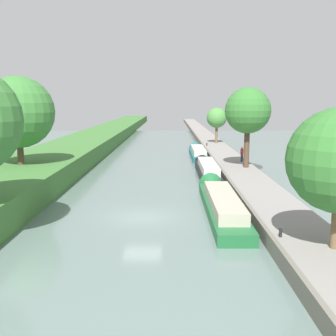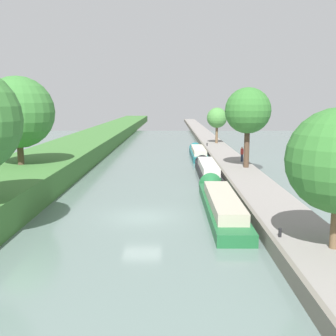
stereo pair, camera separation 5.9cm
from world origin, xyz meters
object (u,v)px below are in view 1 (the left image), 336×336
object	(u,v)px
narrowboat_teal	(198,152)
person_walking	(242,154)
mooring_bollard_near	(281,232)
mooring_bollard_far	(207,144)
narrowboat_green	(221,202)
narrowboat_black	(207,169)

from	to	relation	value
narrowboat_teal	person_walking	bearing A→B (deg)	-67.89
person_walking	mooring_bollard_near	distance (m)	26.09
mooring_bollard_far	narrowboat_green	bearing A→B (deg)	-93.36
narrowboat_green	narrowboat_teal	world-z (taller)	narrowboat_green
narrowboat_green	narrowboat_teal	size ratio (longest dim) A/B	1.13
mooring_bollard_near	person_walking	bearing A→B (deg)	84.50
person_walking	mooring_bollard_far	bearing A→B (deg)	98.77
narrowboat_black	mooring_bollard_near	world-z (taller)	narrowboat_black
narrowboat_black	narrowboat_teal	xyz separation A→B (m)	(-0.01, 14.58, -0.06)
mooring_bollard_far	narrowboat_black	bearing A→B (deg)	-94.91
person_walking	mooring_bollard_far	size ratio (longest dim) A/B	3.69
mooring_bollard_near	mooring_bollard_far	size ratio (longest dim) A/B	1.00
person_walking	mooring_bollard_far	xyz separation A→B (m)	(-2.50, 16.20, -0.65)
mooring_bollard_far	person_walking	bearing A→B (deg)	-81.23
mooring_bollard_far	mooring_bollard_near	bearing A→B (deg)	-90.00
narrowboat_green	narrowboat_teal	bearing A→B (deg)	89.51
narrowboat_green	mooring_bollard_near	size ratio (longest dim) A/B	32.94
narrowboat_black	person_walking	xyz separation A→B (m)	(4.24, 4.11, 1.08)
narrowboat_teal	mooring_bollard_far	bearing A→B (deg)	72.98
narrowboat_teal	mooring_bollard_near	world-z (taller)	narrowboat_teal
person_walking	mooring_bollard_far	world-z (taller)	person_walking
narrowboat_teal	mooring_bollard_near	bearing A→B (deg)	-87.24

